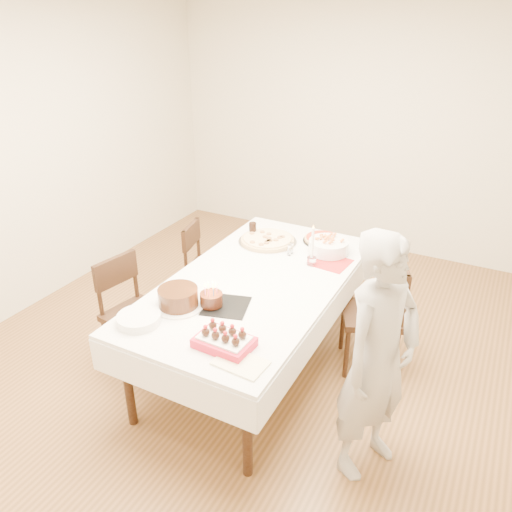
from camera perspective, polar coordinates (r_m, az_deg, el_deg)
The scene contains 22 objects.
floor at distance 4.08m, azimuth 0.20°, elevation -11.42°, with size 5.00×5.00×0.00m, color brown.
wall_back at distance 5.68m, azimuth 12.37°, elevation 14.13°, with size 4.50×0.04×2.70m, color beige.
wall_left at distance 4.85m, azimuth -24.49°, elevation 10.32°, with size 0.04×5.00×2.70m, color beige.
dining_table at distance 3.79m, azimuth 0.00°, elevation -7.70°, with size 1.14×2.14×0.75m, color silver.
chair_right_savory at distance 3.86m, azimuth 12.99°, elevation -6.59°, with size 0.45×0.45×0.89m, color #321E10, non-canonical shape.
chair_left_savory at distance 4.52m, azimuth -5.17°, elevation -1.31°, with size 0.42×0.42×0.82m, color #321E10, non-canonical shape.
chair_left_dessert at distance 3.87m, azimuth -13.49°, elevation -6.67°, with size 0.45×0.45×0.88m, color #321E10, non-canonical shape.
person at distance 2.89m, azimuth 13.77°, elevation -11.42°, with size 0.56×0.37×1.53m, color #9F9B96.
pizza_white at distance 4.16m, azimuth 1.32°, elevation 1.85°, with size 0.49×0.49×0.04m, color beige.
pizza_pepperoni at distance 4.21m, azimuth 7.60°, elevation 1.92°, with size 0.33×0.33×0.04m, color red.
red_placemat at distance 3.88m, azimuth 8.55°, elevation -0.78°, with size 0.27×0.27×0.01m, color #B21E1E.
pasta_bowl at distance 4.00m, azimuth 8.28°, elevation 1.08°, with size 0.31×0.31×0.10m, color white.
taper_candle at distance 3.76m, azimuth 6.46°, elevation 1.25°, with size 0.07×0.07×0.33m, color white.
shaker_pair at distance 3.94m, azimuth 3.82°, elevation 0.68°, with size 0.08×0.08×0.09m, color white, non-canonical shape.
cola_glass at distance 4.28m, azimuth -0.38°, elevation 3.08°, with size 0.06×0.06×0.12m, color black.
layer_cake at distance 3.30m, azimuth -8.88°, elevation -4.72°, with size 0.33×0.33×0.13m, color #371D0D.
cake_board at distance 3.30m, azimuth -3.43°, elevation -5.75°, with size 0.29×0.29×0.01m, color black.
birthday_cake at distance 3.26m, azimuth -5.15°, elevation -4.42°, with size 0.15×0.15×0.15m, color #39170F.
strawberry_box at distance 2.91m, azimuth -3.66°, elevation -9.62°, with size 0.33×0.22×0.08m, color #B4142A, non-canonical shape.
box_lid at distance 2.81m, azimuth -1.77°, elevation -12.21°, with size 0.29×0.19×0.02m, color beige.
plate_stack at distance 3.20m, azimuth -13.24°, elevation -7.00°, with size 0.27×0.27×0.06m, color white.
china_plate at distance 3.34m, azimuth -8.10°, elevation -5.44°, with size 0.24×0.24×0.01m, color white.
Camera 1 is at (1.49, -2.86, 2.50)m, focal length 35.00 mm.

